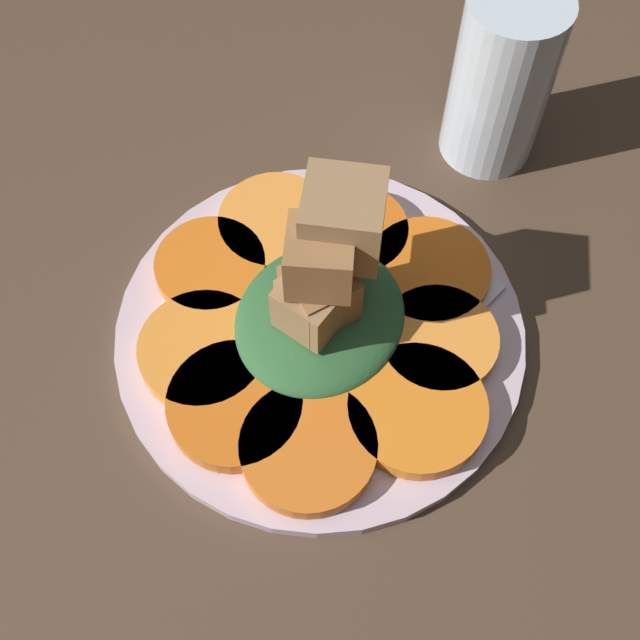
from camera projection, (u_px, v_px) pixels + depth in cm
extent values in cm
cube|color=#4C3828|center=(320.00, 343.00, 53.26)|extent=(120.00, 120.00, 2.00)
cylinder|color=silver|center=(320.00, 332.00, 51.95)|extent=(26.37, 26.37, 1.00)
cylinder|color=white|center=(320.00, 332.00, 51.91)|extent=(21.10, 21.10, 1.00)
cylinder|color=orange|center=(203.00, 350.00, 49.90)|extent=(8.06, 8.06, 1.30)
cylinder|color=orange|center=(235.00, 405.00, 48.12)|extent=(8.22, 8.22, 1.30)
cylinder|color=orange|center=(308.00, 448.00, 46.80)|extent=(8.11, 8.11, 1.30)
cylinder|color=orange|center=(417.00, 410.00, 47.97)|extent=(8.41, 8.41, 1.30)
cylinder|color=orange|center=(438.00, 341.00, 50.24)|extent=(7.46, 7.46, 1.30)
cylinder|color=orange|center=(428.00, 272.00, 52.70)|extent=(8.13, 8.13, 1.30)
cylinder|color=orange|center=(354.00, 233.00, 54.24)|extent=(7.27, 7.27, 1.30)
cylinder|color=orange|center=(276.00, 223.00, 54.63)|extent=(7.83, 7.83, 1.30)
cylinder|color=orange|center=(211.00, 267.00, 52.90)|extent=(7.31, 7.31, 1.30)
ellipsoid|color=#2D6033|center=(320.00, 318.00, 50.36)|extent=(11.52, 10.37, 2.44)
cube|color=#9E754C|center=(311.00, 299.00, 47.63)|extent=(4.36, 4.36, 3.45)
cube|color=olive|center=(318.00, 297.00, 47.54)|extent=(4.95, 4.95, 3.72)
cube|color=#9E754C|center=(317.00, 308.00, 47.28)|extent=(3.64, 3.64, 3.54)
cube|color=#9E754C|center=(344.00, 220.00, 44.31)|extent=(6.00, 6.00, 4.48)
cube|color=olive|center=(322.00, 267.00, 44.08)|extent=(5.14, 5.14, 3.76)
cube|color=silver|center=(437.00, 345.00, 50.58)|extent=(12.84, 3.12, 0.40)
cube|color=silver|center=(360.00, 422.00, 48.06)|extent=(1.90, 2.53, 0.40)
cube|color=silver|center=(335.00, 472.00, 46.56)|extent=(5.04, 1.11, 0.40)
cube|color=silver|center=(327.00, 464.00, 46.79)|extent=(5.04, 1.11, 0.40)
cube|color=silver|center=(318.00, 457.00, 47.01)|extent=(5.04, 1.11, 0.40)
cube|color=silver|center=(310.00, 449.00, 47.23)|extent=(5.04, 1.11, 0.40)
cylinder|color=silver|center=(501.00, 80.00, 54.64)|extent=(6.88, 6.88, 12.94)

